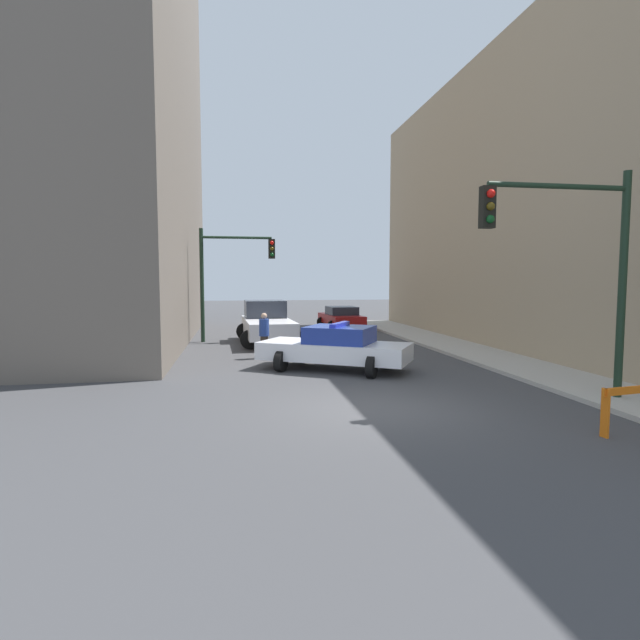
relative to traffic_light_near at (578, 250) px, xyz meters
name	(u,v)px	position (x,y,z in m)	size (l,w,h in m)	color
ground_plane	(369,408)	(-4.73, 0.41, -3.53)	(120.00, 120.00, 0.00)	#424244
sidewalk_right	(615,395)	(1.47, 0.41, -3.47)	(2.40, 44.00, 0.12)	#B2ADA3
building_corner_left	(24,100)	(-16.73, 14.41, 7.26)	(14.00, 20.00, 21.58)	#6B6056
building_right	(631,199)	(8.67, 8.41, 2.69)	(12.00, 28.00, 12.43)	tan
traffic_light_near	(578,250)	(0.00, 0.00, 0.00)	(3.64, 0.35, 5.20)	black
traffic_light_far	(226,268)	(-8.03, 13.28, -0.13)	(3.44, 0.35, 5.20)	black
police_car	(336,347)	(-4.53, 5.16, -2.81)	(4.98, 3.99, 1.52)	white
white_truck	(267,323)	(-6.23, 12.44, -2.62)	(2.79, 5.48, 1.90)	silver
parked_car_near	(341,317)	(-1.52, 18.37, -2.86)	(2.44, 4.40, 1.31)	maroon
pedestrian_crossing	(264,335)	(-6.61, 7.96, -2.67)	(0.49, 0.49, 1.66)	#382D23
barrier_mid	(636,401)	(-0.35, -2.21, -2.91)	(1.59, 0.38, 0.90)	orange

